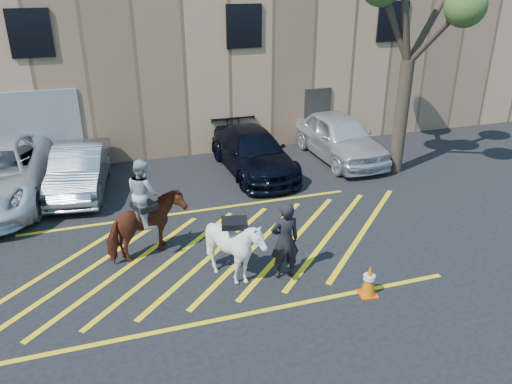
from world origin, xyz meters
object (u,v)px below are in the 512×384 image
object	(u,v)px
car_silver_sedan	(79,169)
handler	(285,240)
mounted_bay	(146,219)
traffic_cone	(369,280)
car_blue_suv	(253,152)
saddled_white	(235,248)
car_white_suv	(339,137)

from	to	relation	value
car_silver_sedan	handler	world-z (taller)	handler
mounted_bay	traffic_cone	distance (m)	5.33
car_silver_sedan	car_blue_suv	size ratio (longest dim) A/B	0.89
mounted_bay	traffic_cone	size ratio (longest dim) A/B	3.43
car_blue_suv	handler	world-z (taller)	handler
car_blue_suv	traffic_cone	size ratio (longest dim) A/B	6.72
saddled_white	traffic_cone	size ratio (longest dim) A/B	2.37
saddled_white	car_blue_suv	bearing A→B (deg)	69.19
mounted_bay	saddled_white	distance (m)	2.41
car_silver_sedan	saddled_white	size ratio (longest dim) A/B	2.52
car_silver_sedan	mounted_bay	size ratio (longest dim) A/B	1.74
car_blue_suv	handler	xyz separation A→B (m)	(-1.28, -6.44, 0.21)
car_blue_suv	car_silver_sedan	bearing A→B (deg)	176.78
saddled_white	car_silver_sedan	bearing A→B (deg)	117.42
car_white_suv	saddled_white	distance (m)	8.75
car_white_suv	handler	world-z (taller)	handler
handler	mounted_bay	bearing A→B (deg)	-32.44
saddled_white	mounted_bay	bearing A→B (deg)	136.42
traffic_cone	mounted_bay	bearing A→B (deg)	144.52
handler	saddled_white	xyz separation A→B (m)	(-1.10, 0.18, -0.10)
mounted_bay	car_silver_sedan	bearing A→B (deg)	108.31
car_silver_sedan	mounted_bay	world-z (taller)	mounted_bay
handler	traffic_cone	size ratio (longest dim) A/B	2.52
handler	mounted_bay	world-z (taller)	mounted_bay
car_blue_suv	mounted_bay	distance (m)	6.18
car_white_suv	handler	size ratio (longest dim) A/B	2.62
car_blue_suv	mounted_bay	size ratio (longest dim) A/B	1.96
car_blue_suv	mounted_bay	xyz separation A→B (m)	(-4.12, -4.60, 0.30)
handler	traffic_cone	world-z (taller)	handler
car_silver_sedan	car_blue_suv	distance (m)	5.67
car_white_suv	traffic_cone	distance (m)	8.61
car_white_suv	mounted_bay	xyz separation A→B (m)	(-7.54, -4.90, 0.19)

